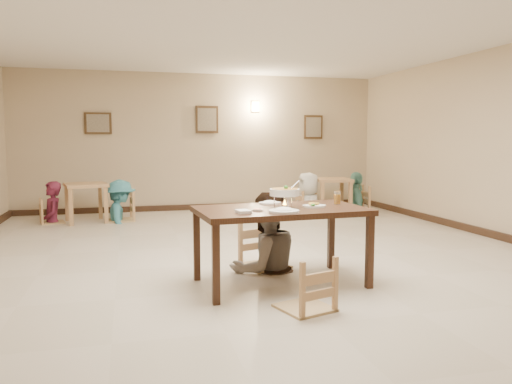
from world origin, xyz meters
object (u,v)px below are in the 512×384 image
object	(u,v)px
main_table	(281,215)
chair_far	(264,224)
bg_chair_rl	(308,192)
bg_diner_d	(356,172)
drink_glass	(337,198)
bg_chair_lr	(120,194)
bg_chair_rr	(356,187)
curry_warmer	(285,192)
main_diner	(266,192)
bg_diner_c	(309,173)
bg_chair_ll	(52,200)
bg_table_right	(332,185)
bg_table_left	(86,191)
bg_diner_a	(51,181)
chair_near	(305,259)
bg_diner_b	(119,180)

from	to	relation	value
main_table	chair_far	distance (m)	0.78
bg_chair_rl	bg_diner_d	bearing A→B (deg)	-94.09
drink_glass	bg_chair_lr	distance (m)	5.29
bg_diner_d	bg_chair_rl	bearing A→B (deg)	99.76
bg_chair_rr	drink_glass	bearing A→B (deg)	-21.64
curry_warmer	bg_diner_d	xyz separation A→B (m)	(3.19, 4.87, -0.14)
bg_chair_lr	bg_diner_d	distance (m)	4.97
main_diner	bg_diner_c	xyz separation A→B (m)	(2.12, 4.23, -0.07)
bg_chair_ll	bg_chair_rl	world-z (taller)	bg_chair_rl
curry_warmer	bg_chair_lr	size ratio (longest dim) A/B	0.34
bg_table_right	bg_table_left	bearing A→B (deg)	-179.38
curry_warmer	bg_diner_d	bearing A→B (deg)	56.80
drink_glass	bg_diner_a	size ratio (longest dim) A/B	0.10
drink_glass	chair_near	bearing A→B (deg)	-127.34
drink_glass	bg_table_right	xyz separation A→B (m)	(1.98, 4.75, -0.31)
chair_near	bg_chair_rr	size ratio (longest dim) A/B	0.90
chair_near	bg_diner_c	size ratio (longest dim) A/B	0.55
bg_diner_b	bg_diner_c	distance (m)	3.86
bg_chair_rr	bg_diner_a	world-z (taller)	bg_diner_a
bg_table_right	bg_diner_c	size ratio (longest dim) A/B	0.47
main_table	curry_warmer	distance (m)	0.25
chair_near	drink_glass	size ratio (longest dim) A/B	6.34
chair_far	drink_glass	world-z (taller)	chair_far
main_table	chair_far	bearing A→B (deg)	84.08
bg_chair_rl	curry_warmer	bearing A→B (deg)	154.10
chair_far	chair_near	bearing A→B (deg)	-110.07
chair_near	drink_glass	bearing A→B (deg)	-144.62
main_diner	bg_chair_ll	distance (m)	5.20
main_table	bg_diner_a	size ratio (longest dim) A/B	1.18
bg_chair_rr	bg_diner_b	size ratio (longest dim) A/B	0.67
chair_near	bg_diner_c	bearing A→B (deg)	-127.97
bg_table_left	bg_diner_a	size ratio (longest dim) A/B	0.56
main_diner	bg_diner_d	xyz separation A→B (m)	(3.21, 4.20, -0.07)
main_table	bg_chair_rr	xyz separation A→B (m)	(3.22, 4.84, -0.22)
main_diner	bg_table_right	size ratio (longest dim) A/B	2.31
main_table	chair_near	xyz separation A→B (m)	(-0.02, -0.83, -0.27)
bg_table_right	bg_diner_d	bearing A→B (deg)	-2.65
bg_chair_lr	bg_chair_rr	xyz separation A→B (m)	(4.96, 0.04, -0.00)
bg_chair_ll	bg_diner_c	xyz separation A→B (m)	(5.10, -0.01, 0.43)
bg_chair_lr	bg_chair_ll	bearing A→B (deg)	-100.19
main_table	bg_chair_lr	xyz separation A→B (m)	(-1.74, 4.80, -0.22)
chair_near	main_diner	xyz separation A→B (m)	(0.03, 1.47, 0.46)
bg_table_left	bg_diner_b	bearing A→B (deg)	-1.16
chair_near	bg_chair_rl	world-z (taller)	chair_near
curry_warmer	bg_table_left	size ratio (longest dim) A/B	0.41
bg_table_left	bg_diner_b	world-z (taller)	bg_diner_b
main_table	drink_glass	bearing A→B (deg)	5.32
chair_near	bg_chair_lr	bearing A→B (deg)	-90.38
chair_far	bg_diner_c	xyz separation A→B (m)	(2.11, 4.12, 0.34)
bg_diner_b	bg_diner_d	size ratio (longest dim) A/B	0.92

